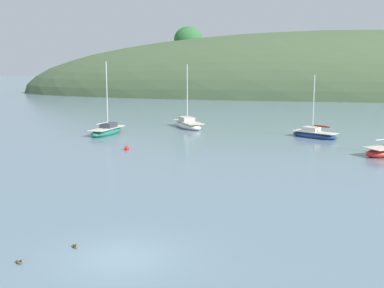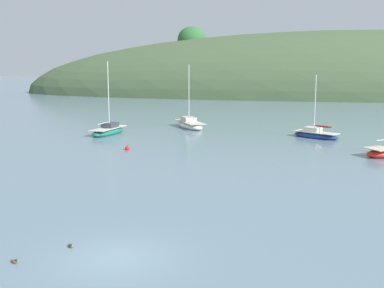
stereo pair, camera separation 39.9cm
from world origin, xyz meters
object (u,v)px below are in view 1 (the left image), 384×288
at_px(mooring_buoy_inner, 127,149).
at_px(sailboat_cream_ketch, 188,125).
at_px(sailboat_yellow_far, 107,131).
at_px(duck_lead, 19,262).
at_px(duck_lone_left, 75,246).
at_px(sailboat_navy_dinghy, 314,134).

bearing_deg(mooring_buoy_inner, sailboat_cream_ketch, 78.00).
height_order(sailboat_yellow_far, sailboat_cream_ketch, sailboat_yellow_far).
height_order(sailboat_cream_ketch, mooring_buoy_inner, sailboat_cream_ketch).
distance_m(mooring_buoy_inner, duck_lead, 24.36).
xyz_separation_m(sailboat_cream_ketch, duck_lone_left, (0.76, -37.18, -0.31)).
bearing_deg(duck_lead, mooring_buoy_inner, 95.65).
bearing_deg(sailboat_cream_ketch, sailboat_navy_dinghy, -21.97).
xyz_separation_m(mooring_buoy_inner, duck_lead, (2.40, -24.24, -0.07)).
bearing_deg(sailboat_navy_dinghy, duck_lone_left, -112.04).
distance_m(sailboat_navy_dinghy, duck_lone_left, 34.19).
distance_m(sailboat_yellow_far, sailboat_navy_dinghy, 21.28).
bearing_deg(sailboat_cream_ketch, mooring_buoy_inner, -102.00).
height_order(sailboat_yellow_far, duck_lone_left, sailboat_yellow_far).
xyz_separation_m(sailboat_yellow_far, sailboat_navy_dinghy, (21.27, 0.68, -0.02)).
xyz_separation_m(sailboat_navy_dinghy, duck_lone_left, (-12.83, -31.69, -0.27)).
xyz_separation_m(sailboat_navy_dinghy, mooring_buoy_inner, (-16.74, -9.33, -0.20)).
bearing_deg(sailboat_yellow_far, mooring_buoy_inner, -62.40).
distance_m(sailboat_cream_ketch, duck_lead, 39.06).
height_order(sailboat_cream_ketch, sailboat_navy_dinghy, sailboat_cream_ketch).
height_order(sailboat_yellow_far, mooring_buoy_inner, sailboat_yellow_far).
height_order(sailboat_yellow_far, duck_lead, sailboat_yellow_far).
xyz_separation_m(duck_lone_left, duck_lead, (-1.51, -1.88, 0.00)).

